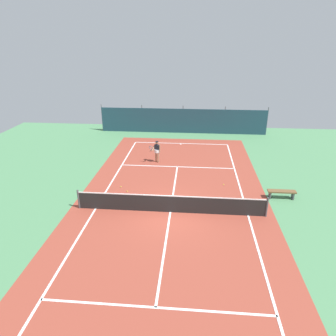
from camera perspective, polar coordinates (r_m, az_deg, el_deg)
ground_plane at (r=16.62m, az=0.44°, el=-8.21°), size 36.00×36.00×0.00m
court_surface at (r=16.61m, az=0.44°, el=-8.20°), size 11.02×26.60×0.01m
tennis_net at (r=16.36m, az=0.45°, el=-6.67°), size 10.12×0.10×1.10m
back_fence at (r=31.11m, az=2.80°, el=7.99°), size 16.30×0.98×2.70m
tennis_player at (r=22.90m, az=-2.08°, el=3.35°), size 0.85×0.64×1.64m
tennis_ball_near_player at (r=19.49m, az=-8.75°, el=-3.46°), size 0.07×0.07×0.07m
tennis_ball_midcourt at (r=19.87m, az=10.31°, el=-3.04°), size 0.07×0.07×0.07m
tennis_ball_by_sideline at (r=18.87m, az=-7.60°, el=-4.30°), size 0.07×0.07×0.07m
courtside_bench at (r=18.99m, az=20.39°, el=-4.30°), size 1.60×0.40×0.49m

